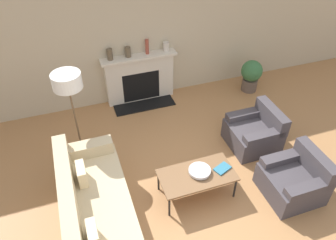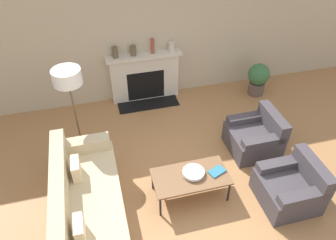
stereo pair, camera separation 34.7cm
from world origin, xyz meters
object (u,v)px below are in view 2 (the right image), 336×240
(armchair_far, at_px, (255,137))
(potted_plant, at_px, (258,78))
(armchair_near, at_px, (291,187))
(mantel_vase_right, at_px, (172,47))
(book, at_px, (217,171))
(mantel_vase_center_right, at_px, (152,46))
(floor_lamp, at_px, (68,82))
(fireplace, at_px, (145,78))
(coffee_table, at_px, (191,177))
(couch, at_px, (87,207))
(mantel_vase_center_left, at_px, (133,51))
(bowl, at_px, (193,172))
(mantel_vase_left, at_px, (115,52))

(armchair_far, distance_m, potted_plant, 1.81)
(armchair_near, relative_size, mantel_vase_right, 4.44)
(book, bearing_deg, mantel_vase_center_right, 75.32)
(mantel_vase_right, bearing_deg, potted_plant, -14.52)
(floor_lamp, height_order, mantel_vase_center_right, floor_lamp)
(armchair_far, relative_size, floor_lamp, 0.50)
(mantel_vase_right, relative_size, potted_plant, 0.26)
(fireplace, xyz_separation_m, mantel_vase_center_right, (0.19, 0.02, 0.69))
(floor_lamp, distance_m, mantel_vase_right, 2.41)
(coffee_table, bearing_deg, book, -3.54)
(book, relative_size, mantel_vase_right, 1.59)
(couch, distance_m, coffee_table, 1.55)
(floor_lamp, xyz_separation_m, potted_plant, (3.81, 0.84, -1.01))
(armchair_near, relative_size, book, 2.80)
(mantel_vase_center_left, height_order, mantel_vase_right, mantel_vase_center_left)
(mantel_vase_center_right, relative_size, potted_plant, 0.43)
(bowl, relative_size, book, 1.14)
(mantel_vase_center_right, height_order, mantel_vase_right, mantel_vase_center_right)
(fireplace, xyz_separation_m, potted_plant, (2.39, -0.45, -0.11))
(fireplace, relative_size, book, 5.24)
(mantel_vase_center_left, bearing_deg, armchair_near, -61.50)
(book, bearing_deg, armchair_far, 13.51)
(bowl, distance_m, mantel_vase_left, 2.92)
(mantel_vase_center_left, bearing_deg, book, -75.24)
(couch, height_order, bowl, couch)
(fireplace, xyz_separation_m, book, (0.53, -2.77, -0.07))
(armchair_near, height_order, mantel_vase_right, mantel_vase_right)
(fireplace, bearing_deg, couch, -116.47)
(armchair_near, distance_m, mantel_vase_center_right, 3.63)
(couch, xyz_separation_m, mantel_vase_center_right, (1.60, 2.86, 0.88))
(fireplace, distance_m, mantel_vase_right, 0.85)
(book, relative_size, potted_plant, 0.41)
(mantel_vase_center_left, height_order, potted_plant, mantel_vase_center_left)
(coffee_table, distance_m, mantel_vase_left, 2.95)
(floor_lamp, bearing_deg, couch, -89.71)
(mantel_vase_center_right, bearing_deg, coffee_table, -91.19)
(armchair_near, bearing_deg, mantel_vase_right, -163.26)
(fireplace, height_order, potted_plant, fireplace)
(bowl, bearing_deg, couch, -175.83)
(fireplace, bearing_deg, mantel_vase_right, 1.50)
(book, distance_m, mantel_vase_left, 3.08)
(mantel_vase_center_left, height_order, mantel_vase_center_right, mantel_vase_center_right)
(coffee_table, bearing_deg, mantel_vase_center_left, 96.85)
(mantel_vase_center_right, distance_m, potted_plant, 2.39)
(mantel_vase_left, bearing_deg, floor_lamp, -123.47)
(couch, height_order, armchair_far, couch)
(mantel_vase_center_right, bearing_deg, mantel_vase_left, 180.00)
(coffee_table, bearing_deg, armchair_near, -18.23)
(fireplace, distance_m, armchair_far, 2.58)
(mantel_vase_left, relative_size, mantel_vase_center_right, 0.73)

